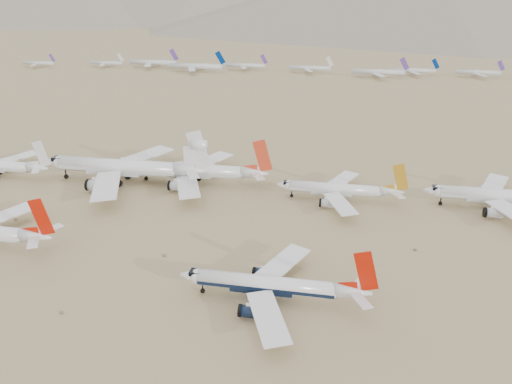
% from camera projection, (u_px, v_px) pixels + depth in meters
% --- Properties ---
extents(ground, '(7000.00, 7000.00, 0.00)m').
position_uv_depth(ground, '(263.00, 297.00, 119.50)').
color(ground, '#907953').
rests_on(ground, ground).
extents(main_airliner, '(44.22, 43.19, 15.61)m').
position_uv_depth(main_airliner, '(274.00, 285.00, 116.65)').
color(main_airliner, white).
rests_on(main_airliner, ground).
extents(row2_navy_widebody, '(48.28, 47.21, 17.18)m').
position_uv_depth(row2_navy_widebody, '(502.00, 196.00, 165.04)').
color(row2_navy_widebody, white).
rests_on(row2_navy_widebody, ground).
extents(row2_gold_tail, '(42.22, 41.29, 15.03)m').
position_uv_depth(row2_gold_tail, '(340.00, 189.00, 172.08)').
color(row2_gold_tail, white).
rests_on(row2_gold_tail, ground).
extents(row2_orange_tail, '(52.80, 51.65, 18.83)m').
position_uv_depth(row2_orange_tail, '(197.00, 171.00, 186.50)').
color(row2_orange_tail, white).
rests_on(row2_orange_tail, ground).
extents(row2_white_trijet, '(62.69, 61.26, 22.21)m').
position_uv_depth(row2_white_trijet, '(126.00, 167.00, 186.88)').
color(row2_white_trijet, white).
rests_on(row2_white_trijet, ground).
extents(distant_storage_row, '(478.28, 60.94, 16.09)m').
position_uv_depth(distant_storage_row, '(284.00, 68.00, 430.21)').
color(distant_storage_row, silver).
rests_on(distant_storage_row, ground).
extents(desert_scrub, '(261.14, 121.67, 0.63)m').
position_uv_depth(desert_scrub, '(253.00, 384.00, 93.01)').
color(desert_scrub, brown).
rests_on(desert_scrub, ground).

